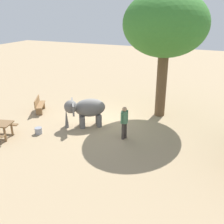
# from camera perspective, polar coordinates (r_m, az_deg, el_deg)

# --- Properties ---
(ground_plane) EXTENTS (60.00, 60.00, 0.00)m
(ground_plane) POSITION_cam_1_polar(r_m,az_deg,el_deg) (14.72, -2.70, -1.85)
(ground_plane) COLOR tan
(elephant) EXTENTS (1.90, 2.06, 1.50)m
(elephant) POSITION_cam_1_polar(r_m,az_deg,el_deg) (13.75, -5.70, 0.64)
(elephant) COLOR slate
(elephant) RESTS_ON ground_plane
(person_handler) EXTENTS (0.49, 0.32, 1.62)m
(person_handler) POSITION_cam_1_polar(r_m,az_deg,el_deg) (12.35, 2.69, -1.82)
(person_handler) COLOR #3F3833
(person_handler) RESTS_ON ground_plane
(shade_tree_main) EXTENTS (4.83, 4.43, 6.79)m
(shade_tree_main) POSITION_cam_1_polar(r_m,az_deg,el_deg) (14.62, 11.53, 17.97)
(shade_tree_main) COLOR brown
(shade_tree_main) RESTS_ON ground_plane
(wooden_bench) EXTENTS (1.42, 1.01, 0.88)m
(wooden_bench) POSITION_cam_1_polar(r_m,az_deg,el_deg) (16.35, -15.50, 1.58)
(wooden_bench) COLOR olive
(wooden_bench) RESTS_ON ground_plane
(feed_bucket) EXTENTS (0.36, 0.36, 0.32)m
(feed_bucket) POSITION_cam_1_polar(r_m,az_deg,el_deg) (13.64, -15.63, -3.92)
(feed_bucket) COLOR gray
(feed_bucket) RESTS_ON ground_plane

